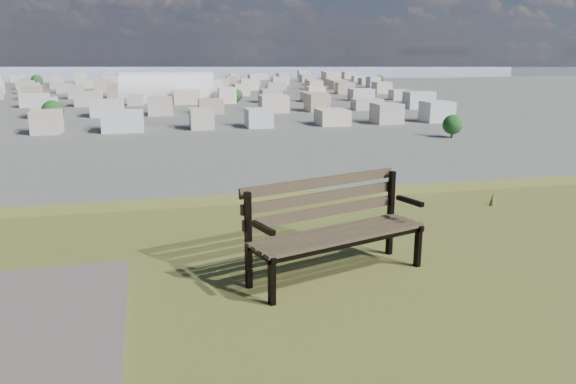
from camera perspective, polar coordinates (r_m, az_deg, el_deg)
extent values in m
cube|color=#463828|center=(4.87, 6.35, -4.80)|extent=(1.59, 0.60, 0.03)
cube|color=#463828|center=(4.95, 5.56, -4.45)|extent=(1.59, 0.60, 0.03)
cube|color=#463828|center=(5.04, 4.81, -4.12)|extent=(1.59, 0.60, 0.03)
cube|color=#463828|center=(5.12, 4.07, -3.79)|extent=(1.59, 0.60, 0.03)
cube|color=#463828|center=(5.13, 3.62, -2.01)|extent=(1.58, 0.56, 0.09)
cube|color=#463828|center=(5.12, 3.50, -0.52)|extent=(1.58, 0.56, 0.09)
cube|color=#463828|center=(5.10, 3.37, 0.99)|extent=(1.58, 0.56, 0.09)
cube|color=black|center=(4.51, -1.65, -9.03)|extent=(0.06, 0.07, 0.40)
cube|color=black|center=(4.76, -4.06, -4.97)|extent=(0.06, 0.07, 0.85)
cube|color=black|center=(4.60, -2.82, -6.25)|extent=(0.19, 0.45, 0.05)
cube|color=black|center=(4.48, -2.57, -3.67)|extent=(0.15, 0.33, 0.04)
cube|color=black|center=(5.42, 13.06, -5.36)|extent=(0.06, 0.07, 0.40)
cube|color=black|center=(5.63, 10.38, -2.14)|extent=(0.06, 0.07, 0.85)
cube|color=black|center=(5.49, 11.83, -3.12)|extent=(0.19, 0.45, 0.05)
cube|color=black|center=(5.40, 12.28, -0.91)|extent=(0.15, 0.33, 0.04)
cube|color=black|center=(4.88, 6.40, -5.29)|extent=(1.58, 0.56, 0.04)
cube|color=black|center=(5.14, 4.01, -4.20)|extent=(1.58, 0.56, 0.04)
cone|color=olive|center=(7.85, 20.08, -0.67)|extent=(0.08, 0.08, 0.18)
cube|color=silver|center=(321.65, -12.08, 9.47)|extent=(52.01, 26.44, 5.56)
cylinder|color=white|center=(321.46, -12.11, 9.97)|extent=(52.01, 26.44, 21.11)
cube|color=#B3A499|center=(207.33, -22.54, 6.53)|extent=(11.00, 11.00, 7.00)
cube|color=beige|center=(204.74, -15.87, 6.98)|extent=(11.00, 11.00, 7.00)
cube|color=#BBBBC0|center=(204.96, -9.11, 7.34)|extent=(11.00, 11.00, 7.00)
cube|color=beige|center=(207.96, -2.45, 7.60)|extent=(11.00, 11.00, 7.00)
cube|color=tan|center=(213.63, 3.95, 7.75)|extent=(11.00, 11.00, 7.00)
cube|color=beige|center=(221.77, 9.95, 7.81)|extent=(11.00, 11.00, 7.00)
cube|color=#ACA69C|center=(232.12, 15.47, 7.79)|extent=(11.00, 11.00, 7.00)
cube|color=#BBBBC0|center=(258.38, -23.45, 7.73)|extent=(11.00, 11.00, 7.00)
cube|color=beige|center=(255.19, -18.11, 8.13)|extent=(11.00, 11.00, 7.00)
cube|color=tan|center=(254.23, -12.66, 8.46)|extent=(11.00, 11.00, 7.00)
cube|color=beige|center=(255.53, -7.22, 8.71)|extent=(11.00, 11.00, 7.00)
cube|color=#ACA69C|center=(259.06, -1.87, 8.89)|extent=(11.00, 11.00, 7.00)
cube|color=beige|center=(264.73, 3.29, 8.98)|extent=(11.00, 11.00, 7.00)
cube|color=#B3A499|center=(272.40, 8.21, 9.01)|extent=(11.00, 11.00, 7.00)
cube|color=beige|center=(281.91, 12.82, 8.97)|extent=(11.00, 11.00, 7.00)
cube|color=beige|center=(309.56, -24.07, 8.54)|extent=(11.00, 11.00, 7.00)
cube|color=#ACA69C|center=(305.96, -19.61, 8.89)|extent=(11.00, 11.00, 7.00)
cube|color=beige|center=(304.22, -15.07, 9.19)|extent=(11.00, 11.00, 7.00)
cube|color=#B3A499|center=(304.36, -10.49, 9.44)|extent=(11.00, 11.00, 7.00)
cube|color=beige|center=(306.39, -5.95, 9.63)|extent=(11.00, 11.00, 7.00)
cube|color=#BBBBC0|center=(310.27, -1.48, 9.75)|extent=(11.00, 11.00, 7.00)
cube|color=beige|center=(315.93, 2.85, 9.82)|extent=(11.00, 11.00, 7.00)
cube|color=tan|center=(323.28, 7.01, 9.83)|extent=(11.00, 11.00, 7.00)
cube|color=beige|center=(332.20, 10.96, 9.79)|extent=(11.00, 11.00, 7.00)
cube|color=beige|center=(360.81, -24.51, 9.12)|extent=(11.00, 11.00, 7.00)
cube|color=#BBBBC0|center=(356.92, -20.69, 9.43)|extent=(11.00, 11.00, 7.00)
cube|color=beige|center=(354.61, -16.80, 9.71)|extent=(11.00, 11.00, 7.00)
cube|color=tan|center=(353.92, -12.86, 9.95)|extent=(11.00, 11.00, 7.00)
cube|color=beige|center=(354.86, -8.93, 10.13)|extent=(11.00, 11.00, 7.00)
cube|color=#ACA69C|center=(357.41, -5.03, 10.28)|extent=(11.00, 11.00, 7.00)
cube|color=beige|center=(361.54, -1.20, 10.37)|extent=(11.00, 11.00, 7.00)
cube|color=#B3A499|center=(367.19, 2.53, 10.42)|extent=(11.00, 11.00, 7.00)
cube|color=beige|center=(374.30, 6.13, 10.42)|extent=(11.00, 11.00, 7.00)
cube|color=#BBBBC0|center=(382.79, 9.59, 10.39)|extent=(11.00, 11.00, 7.00)
cube|color=#ACA69C|center=(412.10, -24.84, 9.55)|extent=(11.00, 11.00, 7.00)
cube|color=beige|center=(407.99, -21.50, 9.84)|extent=(11.00, 11.00, 7.00)
cube|color=#B3A499|center=(405.27, -18.10, 10.09)|extent=(11.00, 11.00, 7.00)
cube|color=beige|center=(403.95, -14.65, 10.32)|extent=(11.00, 11.00, 7.00)
cube|color=#BBBBC0|center=(404.06, -11.20, 10.50)|extent=(11.00, 11.00, 7.00)
cube|color=beige|center=(405.59, -7.75, 10.65)|extent=(11.00, 11.00, 7.00)
cube|color=tan|center=(408.53, -4.34, 10.76)|extent=(11.00, 11.00, 7.00)
cube|color=beige|center=(412.84, -0.99, 10.83)|extent=(11.00, 11.00, 7.00)
cube|color=#ACA69C|center=(418.49, 2.28, 10.87)|extent=(11.00, 11.00, 7.00)
cube|color=beige|center=(425.42, 5.46, 10.87)|extent=(11.00, 11.00, 7.00)
cube|color=#B3A499|center=(433.57, 8.53, 10.84)|extent=(11.00, 11.00, 7.00)
cube|color=tan|center=(463.42, -25.10, 9.89)|extent=(11.00, 11.00, 7.00)
cube|color=beige|center=(459.14, -22.13, 10.15)|extent=(11.00, 11.00, 7.00)
cube|color=#ACA69C|center=(456.09, -19.11, 10.39)|extent=(11.00, 11.00, 7.00)
cube|color=beige|center=(454.29, -16.05, 10.60)|extent=(11.00, 11.00, 7.00)
cube|color=#B3A499|center=(453.75, -12.98, 10.78)|extent=(11.00, 11.00, 7.00)
cube|color=beige|center=(454.48, -9.90, 10.93)|extent=(11.00, 11.00, 7.00)
cube|color=#BBBBC0|center=(456.48, -6.84, 11.05)|extent=(11.00, 11.00, 7.00)
cube|color=beige|center=(459.71, -3.81, 11.14)|extent=(11.00, 11.00, 7.00)
cube|color=tan|center=(464.17, -0.82, 11.19)|extent=(11.00, 11.00, 7.00)
cube|color=beige|center=(469.82, 2.09, 11.22)|extent=(11.00, 11.00, 7.00)
cube|color=#ACA69C|center=(476.61, 4.94, 11.22)|extent=(11.00, 11.00, 7.00)
cube|color=beige|center=(484.49, 7.69, 11.19)|extent=(11.00, 11.00, 7.00)
cube|color=beige|center=(514.76, -25.30, 10.16)|extent=(11.00, 11.00, 7.00)
cube|color=tan|center=(510.35, -22.63, 10.40)|extent=(11.00, 11.00, 7.00)
cube|color=beige|center=(507.04, -19.92, 10.62)|extent=(11.00, 11.00, 7.00)
cube|color=#ACA69C|center=(504.85, -17.17, 10.82)|extent=(11.00, 11.00, 7.00)
cube|color=beige|center=(503.79, -14.40, 10.99)|extent=(11.00, 11.00, 7.00)
cube|color=#B3A499|center=(503.88, -11.63, 11.14)|extent=(11.00, 11.00, 7.00)
cube|color=beige|center=(505.11, -8.86, 11.27)|extent=(11.00, 11.00, 7.00)
cube|color=#BBBBC0|center=(507.47, -6.10, 11.36)|extent=(11.00, 11.00, 7.00)
cube|color=beige|center=(510.95, -3.38, 11.44)|extent=(11.00, 11.00, 7.00)
cube|color=tan|center=(515.52, -0.69, 11.48)|extent=(11.00, 11.00, 7.00)
cube|color=beige|center=(521.16, 1.94, 11.50)|extent=(11.00, 11.00, 7.00)
cube|color=#ACA69C|center=(527.84, 4.51, 11.50)|extent=(11.00, 11.00, 7.00)
cube|color=beige|center=(535.50, 7.01, 11.48)|extent=(11.00, 11.00, 7.00)
cube|color=beige|center=(566.11, -25.47, 10.38)|extent=(11.00, 11.00, 7.00)
cube|color=tan|center=(561.59, -23.05, 10.60)|extent=(11.00, 11.00, 7.00)
cube|color=beige|center=(558.07, -20.58, 10.81)|extent=(11.00, 11.00, 7.00)
cube|color=#ACA69C|center=(555.56, -18.09, 10.99)|extent=(11.00, 11.00, 7.00)
cube|color=beige|center=(554.08, -15.58, 11.16)|extent=(11.00, 11.00, 7.00)
cube|color=#B3A499|center=(553.64, -13.05, 11.31)|extent=(11.00, 11.00, 7.00)
cube|color=beige|center=(554.24, -10.52, 11.44)|extent=(11.00, 11.00, 7.00)
cube|color=#BBBBC0|center=(555.88, -8.00, 11.54)|extent=(11.00, 11.00, 7.00)
cube|color=beige|center=(558.54, -5.50, 11.62)|extent=(11.00, 11.00, 7.00)
cube|color=tan|center=(562.21, -3.02, 11.68)|extent=(11.00, 11.00, 7.00)
cube|color=beige|center=(566.88, -0.58, 11.72)|extent=(11.00, 11.00, 7.00)
cube|color=#ACA69C|center=(572.52, 1.81, 11.74)|extent=(11.00, 11.00, 7.00)
cube|color=beige|center=(579.10, 4.16, 11.73)|extent=(11.00, 11.00, 7.00)
cube|color=#B3A499|center=(586.59, 6.45, 11.71)|extent=(11.00, 11.00, 7.00)
cylinder|color=#39271C|center=(189.00, 16.30, 5.65)|extent=(0.80, 0.80, 2.10)
sphere|color=#133718|center=(188.59, 16.37, 6.59)|extent=(6.30, 6.30, 6.30)
cylinder|color=#39271C|center=(227.83, -22.70, 6.55)|extent=(0.80, 0.80, 2.70)
sphere|color=#133718|center=(227.41, -22.80, 7.56)|extent=(8.10, 8.10, 8.10)
cylinder|color=#39271C|center=(313.41, 12.08, 9.03)|extent=(0.80, 0.80, 1.95)
sphere|color=#133718|center=(313.18, 12.11, 9.56)|extent=(5.85, 5.85, 5.85)
cylinder|color=#39271C|center=(408.67, -4.34, 10.43)|extent=(0.80, 0.80, 2.25)
sphere|color=#133718|center=(408.47, -4.35, 10.90)|extent=(6.75, 6.75, 6.75)
cylinder|color=#39271C|center=(472.15, -24.11, 9.79)|extent=(0.80, 0.80, 2.85)
sphere|color=#133718|center=(471.94, -24.16, 10.31)|extent=(8.55, 8.55, 8.55)
cylinder|color=#39271C|center=(307.11, -5.18, 9.19)|extent=(0.80, 0.80, 2.10)
sphere|color=#133718|center=(306.86, -5.20, 9.78)|extent=(6.30, 6.30, 6.30)
cylinder|color=#39271C|center=(457.42, 9.26, 10.69)|extent=(0.80, 0.80, 2.55)
sphere|color=#133718|center=(457.22, 9.28, 11.17)|extent=(7.65, 7.65, 7.65)
cube|color=#8090A3|center=(903.54, -13.16, 12.02)|extent=(2400.00, 700.00, 0.12)
cube|color=#94A0B8|center=(1401.40, -6.98, 13.81)|extent=(700.00, 220.00, 45.00)
cube|color=#94A0B8|center=(1574.41, 11.82, 13.92)|extent=(500.00, 220.00, 60.00)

